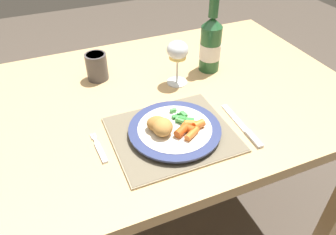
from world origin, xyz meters
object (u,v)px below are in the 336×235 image
(table_knife, at_px, (244,129))
(drinking_cup, at_px, (97,66))
(dining_table, at_px, (133,123))
(bottle, at_px, (211,44))
(dinner_plate, at_px, (175,130))
(fork, at_px, (100,150))
(wine_glass, at_px, (178,53))

(table_knife, distance_m, drinking_cup, 0.54)
(dining_table, bearing_deg, drinking_cup, 108.28)
(dining_table, height_order, bottle, bottle)
(dinner_plate, bearing_deg, fork, 174.73)
(bottle, relative_size, drinking_cup, 2.94)
(dinner_plate, height_order, bottle, bottle)
(dining_table, height_order, drinking_cup, drinking_cup)
(dining_table, xyz_separation_m, drinking_cup, (-0.06, 0.18, 0.14))
(dinner_plate, height_order, fork, dinner_plate)
(dining_table, relative_size, drinking_cup, 15.85)
(dining_table, bearing_deg, table_knife, -44.54)
(dinner_plate, distance_m, drinking_cup, 0.40)
(fork, xyz_separation_m, drinking_cup, (0.08, 0.36, 0.05))
(wine_glass, distance_m, drinking_cup, 0.28)
(dinner_plate, relative_size, fork, 2.09)
(wine_glass, bearing_deg, dinner_plate, -115.53)
(table_knife, bearing_deg, bottle, 78.53)
(wine_glass, relative_size, drinking_cup, 1.64)
(table_knife, height_order, wine_glass, wine_glass)
(fork, xyz_separation_m, table_knife, (0.40, -0.07, 0.00))
(table_knife, relative_size, bottle, 0.75)
(dining_table, xyz_separation_m, wine_glass, (0.18, 0.05, 0.20))
(fork, distance_m, bottle, 0.55)
(bottle, bearing_deg, drinking_cup, 166.41)
(table_knife, relative_size, drinking_cup, 2.20)
(drinking_cup, bearing_deg, wine_glass, -28.83)
(fork, height_order, drinking_cup, drinking_cup)
(dining_table, bearing_deg, wine_glass, 14.72)
(bottle, bearing_deg, dinner_plate, -132.55)
(fork, distance_m, table_knife, 0.40)
(table_knife, xyz_separation_m, bottle, (0.07, 0.34, 0.10))
(fork, relative_size, drinking_cup, 1.31)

